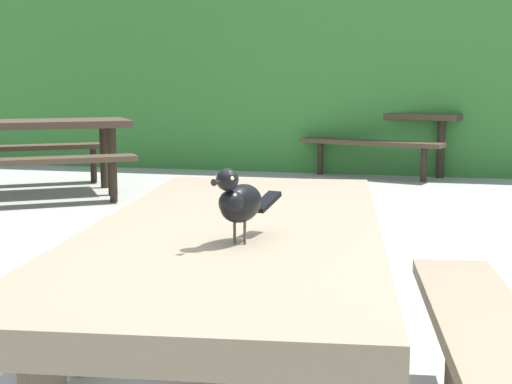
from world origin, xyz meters
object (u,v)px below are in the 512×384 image
picnic_table_far_centre (392,127)px  picnic_table_mid_right (36,139)px  picnic_table_foreground (238,287)px  bird_grackle (239,201)px

picnic_table_far_centre → picnic_table_mid_right: bearing=-140.7°
picnic_table_foreground → picnic_table_far_centre: (0.06, 7.25, 0.00)m
picnic_table_foreground → bird_grackle: size_ratio=6.75×
picnic_table_mid_right → picnic_table_far_centre: size_ratio=1.10×
picnic_table_mid_right → picnic_table_far_centre: bearing=39.3°
bird_grackle → picnic_table_foreground: bearing=105.4°
bird_grackle → picnic_table_mid_right: size_ratio=0.12×
picnic_table_foreground → picnic_table_far_centre: size_ratio=0.89×
bird_grackle → picnic_table_mid_right: 5.85m
picnic_table_mid_right → picnic_table_far_centre: same height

